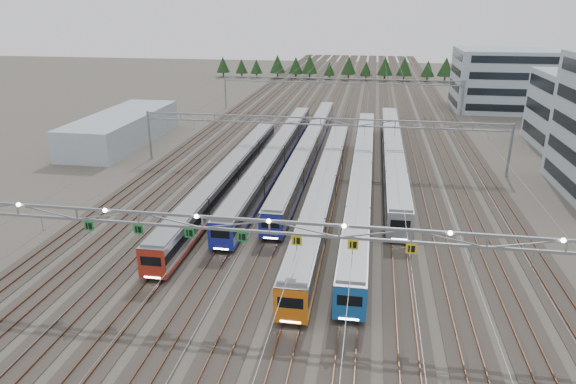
% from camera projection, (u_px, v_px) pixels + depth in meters
% --- Properties ---
extents(ground, '(400.00, 400.00, 0.00)m').
position_uv_depth(ground, '(270.00, 305.00, 43.77)').
color(ground, '#47423A').
rests_on(ground, ground).
extents(track_bed, '(54.00, 260.00, 5.42)m').
position_uv_depth(track_bed, '(343.00, 95.00, 135.91)').
color(track_bed, '#2D2823').
rests_on(track_bed, ground).
extents(train_a, '(2.68, 52.32, 3.49)m').
position_uv_depth(train_a, '(229.00, 176.00, 70.42)').
color(train_a, black).
rests_on(train_a, ground).
extents(train_b, '(2.67, 61.77, 3.48)m').
position_uv_depth(train_b, '(276.00, 155.00, 80.25)').
color(train_b, black).
rests_on(train_b, ground).
extents(train_c, '(2.65, 65.89, 3.45)m').
position_uv_depth(train_c, '(309.00, 147.00, 84.58)').
color(train_c, black).
rests_on(train_c, ground).
extents(train_d, '(2.77, 57.04, 3.61)m').
position_uv_depth(train_d, '(325.00, 187.00, 66.03)').
color(train_d, black).
rests_on(train_d, ground).
extents(train_e, '(2.71, 68.18, 3.52)m').
position_uv_depth(train_e, '(362.00, 173.00, 71.58)').
color(train_e, black).
rests_on(train_e, ground).
extents(train_f, '(2.83, 58.20, 3.68)m').
position_uv_depth(train_f, '(393.00, 153.00, 80.60)').
color(train_f, black).
rests_on(train_f, ground).
extents(gantry_near, '(56.36, 0.61, 8.08)m').
position_uv_depth(gantry_near, '(268.00, 230.00, 41.23)').
color(gantry_near, gray).
rests_on(gantry_near, ground).
extents(gantry_mid, '(56.36, 0.36, 8.00)m').
position_uv_depth(gantry_mid, '(320.00, 127.00, 78.63)').
color(gantry_mid, gray).
rests_on(gantry_mid, ground).
extents(gantry_far, '(56.36, 0.36, 8.00)m').
position_uv_depth(gantry_far, '(340.00, 85.00, 120.33)').
color(gantry_far, gray).
rests_on(gantry_far, ground).
extents(depot_bldg_north, '(22.00, 18.00, 14.26)m').
position_uv_depth(depot_bldg_north, '(503.00, 80.00, 122.91)').
color(depot_bldg_north, '#92A6AF').
rests_on(depot_bldg_north, ground).
extents(west_shed, '(10.00, 30.00, 5.26)m').
position_uv_depth(west_shed, '(122.00, 128.00, 94.50)').
color(west_shed, '#92A6AF').
rests_on(west_shed, ground).
extents(treeline, '(87.50, 5.60, 7.02)m').
position_uv_depth(treeline, '(339.00, 67.00, 173.62)').
color(treeline, '#332114').
rests_on(treeline, ground).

